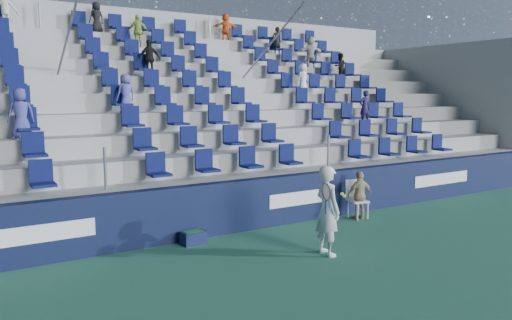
{
  "coord_description": "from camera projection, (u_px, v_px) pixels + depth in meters",
  "views": [
    {
      "loc": [
        -5.73,
        -6.76,
        3.19
      ],
      "look_at": [
        0.2,
        2.8,
        1.7
      ],
      "focal_mm": 35.0,
      "sensor_mm": 36.0,
      "label": 1
    }
  ],
  "objects": [
    {
      "name": "line_judge_chair",
      "position": [
        356.0,
        196.0,
        12.91
      ],
      "size": [
        0.53,
        0.54,
        0.99
      ],
      "color": "white",
      "rests_on": "ground"
    },
    {
      "name": "ground",
      "position": [
        327.0,
        270.0,
        9.11
      ],
      "size": [
        70.0,
        70.0,
        0.0
      ],
      "primitive_type": "plane",
      "color": "#2E6C4E",
      "rests_on": "ground"
    },
    {
      "name": "sponsor_wall",
      "position": [
        241.0,
        205.0,
        11.68
      ],
      "size": [
        24.0,
        0.32,
        1.2
      ],
      "color": "#0E1534",
      "rests_on": "ground"
    },
    {
      "name": "ball_bin",
      "position": [
        193.0,
        237.0,
        10.66
      ],
      "size": [
        0.53,
        0.36,
        0.29
      ],
      "color": "#10183C",
      "rests_on": "ground"
    },
    {
      "name": "tennis_player",
      "position": [
        327.0,
        210.0,
        9.88
      ],
      "size": [
        0.69,
        0.69,
        1.8
      ],
      "color": "silver",
      "rests_on": "ground"
    },
    {
      "name": "grandstand",
      "position": [
        160.0,
        128.0,
        15.77
      ],
      "size": [
        24.0,
        8.17,
        6.63
      ],
      "color": "#9F9F9A",
      "rests_on": "ground"
    },
    {
      "name": "line_judge",
      "position": [
        360.0,
        195.0,
        12.78
      ],
      "size": [
        0.76,
        0.4,
        1.25
      ],
      "primitive_type": "imported",
      "rotation": [
        0.0,
        0.0,
        3.01
      ],
      "color": "tan",
      "rests_on": "ground"
    }
  ]
}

